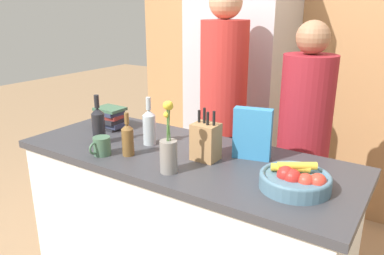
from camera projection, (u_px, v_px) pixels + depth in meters
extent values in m
cube|color=silver|center=(183.00, 232.00, 2.12)|extent=(1.74, 0.69, 0.88)
cube|color=#38383D|center=(183.00, 157.00, 1.98)|extent=(1.81, 0.72, 0.04)
cube|color=#AD7A4C|center=(290.00, 53.00, 3.12)|extent=(3.01, 0.12, 2.60)
cube|color=#B7B7BC|center=(241.00, 91.00, 3.06)|extent=(0.74, 0.60, 2.02)
cylinder|color=#B7B7BC|center=(216.00, 84.00, 2.81)|extent=(0.02, 0.02, 1.11)
cylinder|color=slate|center=(295.00, 182.00, 1.58)|extent=(0.30, 0.30, 0.06)
torus|color=slate|center=(295.00, 176.00, 1.58)|extent=(0.30, 0.30, 0.02)
sphere|color=red|center=(286.00, 175.00, 1.57)|extent=(0.07, 0.07, 0.07)
sphere|color=red|center=(305.00, 182.00, 1.53)|extent=(0.07, 0.07, 0.07)
sphere|color=red|center=(292.00, 178.00, 1.55)|extent=(0.08, 0.08, 0.08)
sphere|color=red|center=(318.00, 182.00, 1.52)|extent=(0.07, 0.07, 0.07)
cylinder|color=yellow|center=(290.00, 168.00, 1.61)|extent=(0.16, 0.10, 0.03)
cylinder|color=yellow|center=(297.00, 166.00, 1.60)|extent=(0.16, 0.12, 0.03)
cube|color=#A87A4C|center=(205.00, 142.00, 1.87)|extent=(0.13, 0.11, 0.19)
cylinder|color=black|center=(199.00, 117.00, 1.86)|extent=(0.01, 0.01, 0.07)
cylinder|color=black|center=(204.00, 116.00, 1.85)|extent=(0.01, 0.01, 0.09)
cylinder|color=black|center=(208.00, 119.00, 1.82)|extent=(0.01, 0.01, 0.08)
cylinder|color=black|center=(214.00, 119.00, 1.81)|extent=(0.01, 0.01, 0.08)
cylinder|color=gray|center=(169.00, 157.00, 1.73)|extent=(0.08, 0.08, 0.16)
cylinder|color=#477538|center=(169.00, 123.00, 1.68)|extent=(0.01, 0.02, 0.17)
sphere|color=gold|center=(169.00, 104.00, 1.65)|extent=(0.03, 0.03, 0.03)
cylinder|color=#477538|center=(169.00, 124.00, 1.69)|extent=(0.02, 0.01, 0.16)
sphere|color=gold|center=(169.00, 106.00, 1.66)|extent=(0.04, 0.04, 0.04)
cylinder|color=#477538|center=(167.00, 128.00, 1.69)|extent=(0.01, 0.01, 0.12)
sphere|color=gold|center=(166.00, 115.00, 1.67)|extent=(0.03, 0.03, 0.03)
cylinder|color=#477538|center=(168.00, 123.00, 1.68)|extent=(0.01, 0.01, 0.17)
sphere|color=gold|center=(167.00, 105.00, 1.65)|extent=(0.04, 0.04, 0.04)
cube|color=teal|center=(252.00, 134.00, 1.88)|extent=(0.20, 0.10, 0.26)
cylinder|color=#42664C|center=(102.00, 146.00, 1.94)|extent=(0.09, 0.09, 0.10)
torus|color=#42664C|center=(94.00, 148.00, 1.91)|extent=(0.02, 0.07, 0.07)
cube|color=#232328|center=(111.00, 126.00, 2.40)|extent=(0.19, 0.15, 0.02)
cube|color=#2D334C|center=(112.00, 123.00, 2.38)|extent=(0.19, 0.12, 0.03)
cube|color=#232328|center=(110.00, 120.00, 2.37)|extent=(0.16, 0.13, 0.03)
cube|color=maroon|center=(111.00, 115.00, 2.38)|extent=(0.19, 0.16, 0.02)
cube|color=#2D334C|center=(109.00, 112.00, 2.36)|extent=(0.17, 0.13, 0.02)
cube|color=#3D6047|center=(110.00, 109.00, 2.35)|extent=(0.18, 0.14, 0.02)
cylinder|color=#B2BCC1|center=(149.00, 130.00, 2.09)|extent=(0.07, 0.07, 0.17)
cone|color=#B2BCC1|center=(149.00, 113.00, 2.06)|extent=(0.07, 0.07, 0.03)
cylinder|color=#B2BCC1|center=(148.00, 104.00, 2.04)|extent=(0.03, 0.03, 0.07)
cylinder|color=black|center=(99.00, 128.00, 2.10)|extent=(0.07, 0.07, 0.17)
cone|color=black|center=(97.00, 111.00, 2.07)|extent=(0.07, 0.07, 0.03)
cylinder|color=black|center=(97.00, 101.00, 2.05)|extent=(0.03, 0.03, 0.07)
cylinder|color=brown|center=(128.00, 142.00, 1.93)|extent=(0.06, 0.06, 0.14)
cone|color=brown|center=(127.00, 127.00, 1.91)|extent=(0.06, 0.06, 0.03)
cylinder|color=brown|center=(127.00, 118.00, 1.89)|extent=(0.02, 0.02, 0.06)
cube|color=#383842|center=(221.00, 187.00, 2.68)|extent=(0.29, 0.26, 0.87)
cylinder|color=red|center=(224.00, 77.00, 2.43)|extent=(0.31, 0.31, 0.72)
sphere|color=tan|center=(226.00, 2.00, 2.29)|extent=(0.21, 0.21, 0.21)
cube|color=#383842|center=(296.00, 217.00, 2.38)|extent=(0.28, 0.24, 0.77)
cylinder|color=maroon|center=(306.00, 110.00, 2.17)|extent=(0.30, 0.30, 0.64)
sphere|color=#996B4C|center=(313.00, 37.00, 2.04)|extent=(0.19, 0.19, 0.19)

